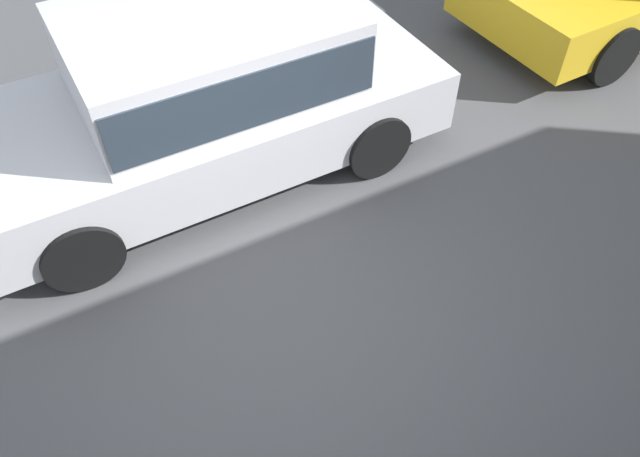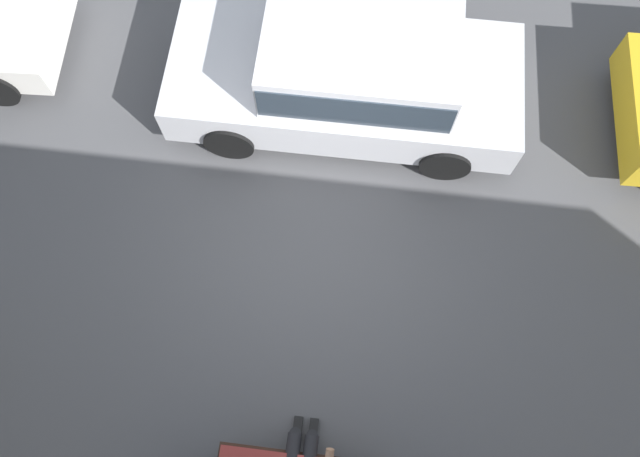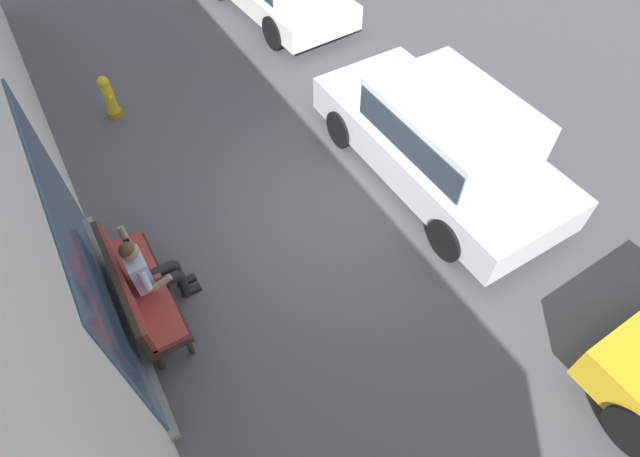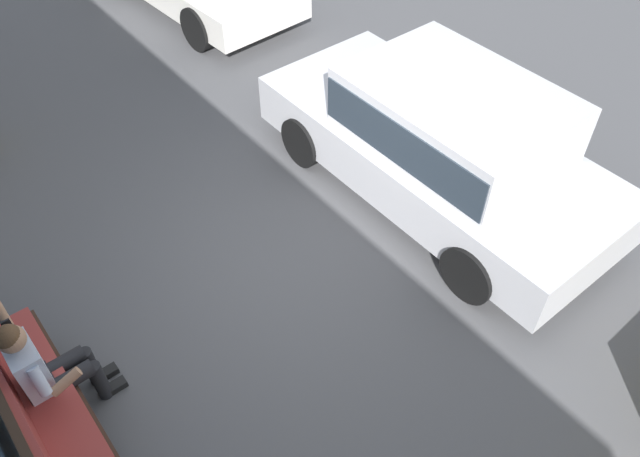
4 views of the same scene
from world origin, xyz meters
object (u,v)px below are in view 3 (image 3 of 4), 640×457
at_px(bench, 136,289).
at_px(person_on_phone, 149,271).
at_px(fire_hydrant, 109,97).
at_px(parked_car_mid, 443,137).

relative_size(bench, person_on_phone, 1.41).
distance_m(bench, fire_hydrant, 4.32).
bearing_deg(fire_hydrant, parked_car_mid, -136.26).
xyz_separation_m(bench, fire_hydrant, (4.23, -0.83, -0.17)).
height_order(bench, fire_hydrant, bench).
relative_size(person_on_phone, fire_hydrant, 1.63).
xyz_separation_m(person_on_phone, parked_car_mid, (-0.04, -4.63, 0.14)).
distance_m(person_on_phone, fire_hydrant, 4.22).
bearing_deg(bench, fire_hydrant, -11.07).
xyz_separation_m(person_on_phone, fire_hydrant, (4.17, -0.61, -0.30)).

